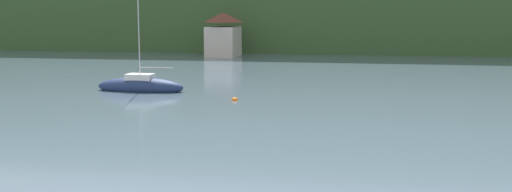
{
  "coord_description": "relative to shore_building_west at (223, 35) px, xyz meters",
  "views": [
    {
      "loc": [
        5.12,
        11.1,
        5.88
      ],
      "look_at": [
        0.0,
        38.39,
        1.84
      ],
      "focal_mm": 40.77,
      "sensor_mm": 36.0,
      "label": 1
    }
  ],
  "objects": [
    {
      "name": "wooded_hillside",
      "position": [
        35.96,
        38.53,
        5.05
      ],
      "size": [
        352.0,
        57.98,
        43.97
      ],
      "color": "#38562D",
      "rests_on": "ground_plane"
    },
    {
      "name": "shore_building_west",
      "position": [
        0.0,
        0.0,
        0.0
      ],
      "size": [
        3.94,
        6.03,
        5.79
      ],
      "color": "beige",
      "rests_on": "ground_plane"
    },
    {
      "name": "sailboat_far_0",
      "position": [
        2.07,
        -34.44,
        -2.43
      ],
      "size": [
        6.77,
        2.08,
        10.04
      ],
      "rotation": [
        0.0,
        0.0,
        3.12
      ],
      "color": "navy",
      "rests_on": "ground_plane"
    },
    {
      "name": "mooring_buoy_near",
      "position": [
        10.02,
        -37.68,
        -2.81
      ],
      "size": [
        0.44,
        0.44,
        0.44
      ],
      "primitive_type": "sphere",
      "color": "orange",
      "rests_on": "ground_plane"
    }
  ]
}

